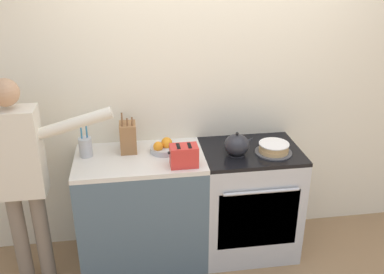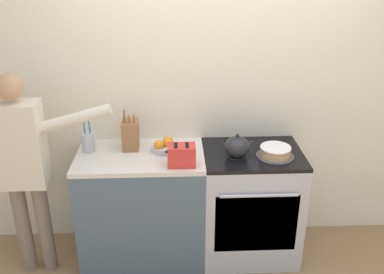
{
  "view_description": "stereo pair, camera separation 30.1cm",
  "coord_description": "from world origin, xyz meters",
  "px_view_note": "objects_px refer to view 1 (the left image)",
  "views": [
    {
      "loc": [
        -0.65,
        -2.6,
        2.36
      ],
      "look_at": [
        -0.23,
        0.27,
        1.07
      ],
      "focal_mm": 40.0,
      "sensor_mm": 36.0,
      "label": 1
    },
    {
      "loc": [
        -0.35,
        -2.62,
        2.36
      ],
      "look_at": [
        -0.23,
        0.27,
        1.07
      ],
      "focal_mm": 40.0,
      "sensor_mm": 36.0,
      "label": 2
    }
  ],
  "objects_px": {
    "layer_cake": "(274,148)",
    "fruit_bowl": "(164,147)",
    "toaster": "(184,156)",
    "knife_block": "(128,137)",
    "tea_kettle": "(237,145)",
    "utensil_crock": "(86,146)",
    "stove_range": "(248,200)",
    "person_baker": "(20,170)"
  },
  "relations": [
    {
      "from": "layer_cake",
      "to": "fruit_bowl",
      "type": "distance_m",
      "value": 0.84
    },
    {
      "from": "layer_cake",
      "to": "toaster",
      "type": "distance_m",
      "value": 0.71
    },
    {
      "from": "layer_cake",
      "to": "knife_block",
      "type": "relative_size",
      "value": 0.89
    },
    {
      "from": "knife_block",
      "to": "toaster",
      "type": "xyz_separation_m",
      "value": [
        0.39,
        -0.3,
        -0.04
      ]
    },
    {
      "from": "tea_kettle",
      "to": "knife_block",
      "type": "bearing_deg",
      "value": 167.2
    },
    {
      "from": "utensil_crock",
      "to": "stove_range",
      "type": "bearing_deg",
      "value": -3.6
    },
    {
      "from": "layer_cake",
      "to": "person_baker",
      "type": "relative_size",
      "value": 0.18
    },
    {
      "from": "layer_cake",
      "to": "knife_block",
      "type": "distance_m",
      "value": 1.11
    },
    {
      "from": "layer_cake",
      "to": "person_baker",
      "type": "bearing_deg",
      "value": -177.96
    },
    {
      "from": "tea_kettle",
      "to": "person_baker",
      "type": "relative_size",
      "value": 0.14
    },
    {
      "from": "stove_range",
      "to": "layer_cake",
      "type": "xyz_separation_m",
      "value": [
        0.15,
        -0.08,
        0.5
      ]
    },
    {
      "from": "utensil_crock",
      "to": "toaster",
      "type": "distance_m",
      "value": 0.75
    },
    {
      "from": "fruit_bowl",
      "to": "person_baker",
      "type": "bearing_deg",
      "value": -168.55
    },
    {
      "from": "stove_range",
      "to": "knife_block",
      "type": "relative_size",
      "value": 2.91
    },
    {
      "from": "layer_cake",
      "to": "utensil_crock",
      "type": "distance_m",
      "value": 1.42
    },
    {
      "from": "layer_cake",
      "to": "knife_block",
      "type": "bearing_deg",
      "value": 169.82
    },
    {
      "from": "tea_kettle",
      "to": "knife_block",
      "type": "xyz_separation_m",
      "value": [
        -0.81,
        0.18,
        0.04
      ]
    },
    {
      "from": "tea_kettle",
      "to": "fruit_bowl",
      "type": "xyz_separation_m",
      "value": [
        -0.54,
        0.13,
        -0.04
      ]
    },
    {
      "from": "stove_range",
      "to": "layer_cake",
      "type": "distance_m",
      "value": 0.53
    },
    {
      "from": "stove_range",
      "to": "tea_kettle",
      "type": "height_order",
      "value": "tea_kettle"
    },
    {
      "from": "tea_kettle",
      "to": "utensil_crock",
      "type": "xyz_separation_m",
      "value": [
        -1.12,
        0.14,
        -0.0
      ]
    },
    {
      "from": "toaster",
      "to": "utensil_crock",
      "type": "bearing_deg",
      "value": 159.64
    },
    {
      "from": "person_baker",
      "to": "tea_kettle",
      "type": "bearing_deg",
      "value": 4.96
    },
    {
      "from": "utensil_crock",
      "to": "toaster",
      "type": "xyz_separation_m",
      "value": [
        0.71,
        -0.26,
        -0.0
      ]
    },
    {
      "from": "tea_kettle",
      "to": "fruit_bowl",
      "type": "distance_m",
      "value": 0.55
    },
    {
      "from": "stove_range",
      "to": "fruit_bowl",
      "type": "bearing_deg",
      "value": 174.81
    },
    {
      "from": "layer_cake",
      "to": "person_baker",
      "type": "xyz_separation_m",
      "value": [
        -1.83,
        -0.07,
        -0.0
      ]
    },
    {
      "from": "fruit_bowl",
      "to": "person_baker",
      "type": "relative_size",
      "value": 0.13
    },
    {
      "from": "toaster",
      "to": "person_baker",
      "type": "xyz_separation_m",
      "value": [
        -1.13,
        0.04,
        -0.04
      ]
    },
    {
      "from": "tea_kettle",
      "to": "knife_block",
      "type": "height_order",
      "value": "knife_block"
    },
    {
      "from": "stove_range",
      "to": "person_baker",
      "type": "xyz_separation_m",
      "value": [
        -1.68,
        -0.14,
        0.5
      ]
    },
    {
      "from": "utensil_crock",
      "to": "toaster",
      "type": "bearing_deg",
      "value": -20.36
    },
    {
      "from": "layer_cake",
      "to": "tea_kettle",
      "type": "distance_m",
      "value": 0.29
    },
    {
      "from": "stove_range",
      "to": "person_baker",
      "type": "bearing_deg",
      "value": -175.12
    },
    {
      "from": "fruit_bowl",
      "to": "person_baker",
      "type": "height_order",
      "value": "person_baker"
    },
    {
      "from": "tea_kettle",
      "to": "layer_cake",
      "type": "bearing_deg",
      "value": -2.57
    },
    {
      "from": "knife_block",
      "to": "toaster",
      "type": "bearing_deg",
      "value": -37.72
    },
    {
      "from": "stove_range",
      "to": "layer_cake",
      "type": "bearing_deg",
      "value": -27.41
    },
    {
      "from": "layer_cake",
      "to": "fruit_bowl",
      "type": "xyz_separation_m",
      "value": [
        -0.82,
        0.14,
        0.0
      ]
    },
    {
      "from": "stove_range",
      "to": "layer_cake",
      "type": "relative_size",
      "value": 3.27
    },
    {
      "from": "utensil_crock",
      "to": "fruit_bowl",
      "type": "distance_m",
      "value": 0.59
    },
    {
      "from": "knife_block",
      "to": "fruit_bowl",
      "type": "height_order",
      "value": "knife_block"
    }
  ]
}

